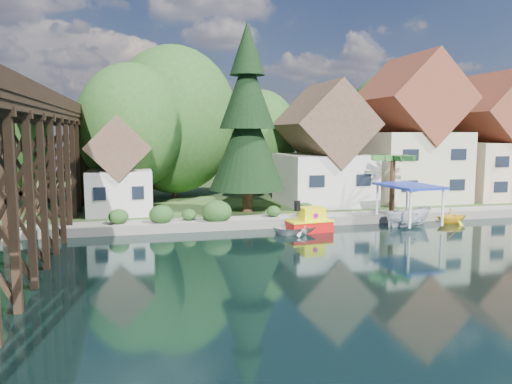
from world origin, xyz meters
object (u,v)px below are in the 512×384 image
(house_center, at_px, (410,138))
(palm_tree, at_px, (393,160))
(boat_white_a, at_px, (303,226))
(conifer, at_px, (247,122))
(tugboat, at_px, (310,222))
(house_right, at_px, (494,145))
(shed, at_px, (119,172))
(house_left, at_px, (324,153))
(trestle_bridge, at_px, (27,161))
(boat_canopy, at_px, (408,208))
(boat_yellow, at_px, (452,215))

(house_center, xyz_separation_m, palm_tree, (-5.46, -6.84, -1.60))
(boat_white_a, bearing_deg, conifer, 5.48)
(tugboat, bearing_deg, house_right, 23.39)
(house_right, relative_size, palm_tree, 2.52)
(shed, xyz_separation_m, conifer, (10.14, -1.82, 4.02))
(tugboat, relative_size, boat_white_a, 0.79)
(shed, height_order, tugboat, shed)
(house_left, height_order, house_right, house_right)
(trestle_bridge, relative_size, house_center, 3.18)
(palm_tree, bearing_deg, house_left, 119.17)
(house_left, bearing_deg, house_center, 3.18)
(house_left, relative_size, palm_tree, 2.23)
(boat_canopy, relative_size, boat_yellow, 2.01)
(boat_white_a, height_order, boat_canopy, boat_canopy)
(boat_white_a, relative_size, boat_canopy, 0.82)
(tugboat, bearing_deg, conifer, 115.13)
(palm_tree, height_order, tugboat, palm_tree)
(shed, distance_m, boat_yellow, 26.43)
(house_right, xyz_separation_m, boat_yellow, (-10.97, -9.38, -5.10))
(boat_canopy, bearing_deg, boat_white_a, -177.63)
(boat_yellow, bearing_deg, shed, 71.85)
(shed, bearing_deg, trestle_bridge, -118.19)
(boat_white_a, relative_size, boat_yellow, 1.66)
(tugboat, xyz_separation_m, boat_white_a, (-0.51, -0.10, -0.25))
(house_right, relative_size, boat_white_a, 2.94)
(house_left, xyz_separation_m, house_center, (9.00, 0.50, 1.28))
(house_left, height_order, boat_yellow, house_left)
(trestle_bridge, relative_size, shed, 5.63)
(house_right, xyz_separation_m, boat_canopy, (-14.89, -9.61, -4.43))
(trestle_bridge, bearing_deg, house_right, 14.79)
(boat_canopy, bearing_deg, shed, 158.99)
(conifer, relative_size, boat_white_a, 3.60)
(house_center, relative_size, boat_canopy, 2.70)
(house_right, bearing_deg, boat_white_a, -156.87)
(boat_yellow, bearing_deg, house_center, -11.96)
(conifer, relative_size, boat_canopy, 2.97)
(trestle_bridge, height_order, house_right, house_right)
(palm_tree, bearing_deg, tugboat, -157.10)
(trestle_bridge, height_order, conifer, conifer)
(conifer, height_order, boat_canopy, conifer)
(house_right, height_order, conifer, conifer)
(tugboat, bearing_deg, house_center, 36.90)
(trestle_bridge, distance_m, house_left, 25.42)
(palm_tree, relative_size, tugboat, 1.47)
(house_center, bearing_deg, boat_yellow, -101.29)
(shed, height_order, boat_yellow, shed)
(house_center, distance_m, palm_tree, 8.90)
(house_center, relative_size, palm_tree, 2.81)
(conifer, bearing_deg, house_left, 22.93)
(trestle_bridge, xyz_separation_m, house_left, (23.00, 10.83, -0.21))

